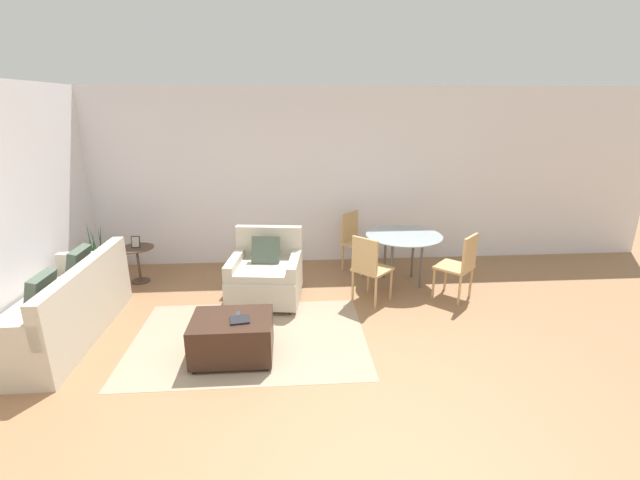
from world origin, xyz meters
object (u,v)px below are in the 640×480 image
Objects in this scene: ottoman at (232,336)px; potted_plant at (100,273)px; side_table at (138,257)px; picture_frame at (136,242)px; dining_chair_near_right at (461,263)px; couch at (62,313)px; book_stack at (240,320)px; dining_chair_near_left at (369,265)px; dining_chair_far_left at (355,237)px; tv_remote_primary at (238,315)px; dining_table at (404,240)px; armchair at (266,275)px.

potted_plant reaches higher than ottoman.
side_table is at bearing 6.12° from potted_plant.
side_table is at bearing -90.00° from picture_frame.
side_table is 0.59× the size of dining_chair_near_right.
picture_frame is at bearing 78.30° from couch.
book_stack is 0.24× the size of dining_chair_near_left.
book_stack is (2.01, -0.60, 0.16)m from couch.
potted_plant is 1.07× the size of dining_chair_far_left.
couch is at bearing 166.03° from tv_remote_primary.
dining_chair_near_right reaches higher than dining_table.
dining_chair_near_right is at bearing -9.80° from potted_plant.
dining_table is 0.87m from dining_chair_near_right.
potted_plant is at bearing 164.51° from armchair.
dining_chair_far_left is (3.20, 0.30, 0.14)m from side_table.
dining_chair_near_right is at bearing 22.21° from tv_remote_primary.
dining_table is 0.87m from dining_chair_far_left.
dining_chair_far_left is (1.54, 2.34, 0.07)m from tv_remote_primary.
book_stack is at bearing -43.28° from potted_plant.
armchair is (2.19, 0.82, 0.05)m from couch.
dining_table is at bearing 12.19° from armchair.
tv_remote_primary is 1.91m from dining_chair_near_left.
book_stack is 0.24× the size of dining_chair_near_right.
ottoman is 0.22m from tv_remote_primary.
dining_chair_near_left is (1.33, -0.19, 0.17)m from armchair.
armchair reaches higher than dining_table.
dining_table is at bearing 38.98° from ottoman.
picture_frame is 0.19× the size of dining_chair_near_left.
book_stack is 3.06m from potted_plant.
picture_frame is 0.19× the size of dining_chair_far_left.
book_stack is 1.26× the size of picture_frame.
couch is 2.34m from armchair.
ottoman is 2.89m from dining_chair_far_left.
dining_chair_near_right is (2.72, 1.24, 0.06)m from book_stack.
ottoman is 3.06m from dining_chair_near_right.
couch is 11.96× the size of picture_frame.
dining_chair_near_left reaches higher than couch.
couch is at bearing -172.38° from dining_chair_near_right.
book_stack is 0.20× the size of dining_table.
dining_chair_far_left is at bearing 58.28° from book_stack.
dining_table is at bearing -3.28° from potted_plant.
dining_table is 0.87m from dining_chair_near_left.
dining_chair_near_left is at bearing -12.89° from potted_plant.
dining_table reaches higher than ottoman.
dining_chair_far_left is (3.73, 0.36, 0.34)m from potted_plant.
tv_remote_primary is 0.31× the size of side_table.
book_stack is 2.88m from dining_chair_far_left.
side_table is at bearing 129.17° from tv_remote_primary.
tv_remote_primary is 2.98m from dining_chair_near_right.
tv_remote_primary is 0.18× the size of dining_chair_near_right.
tv_remote_primary is at bearing -123.46° from dining_chair_far_left.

